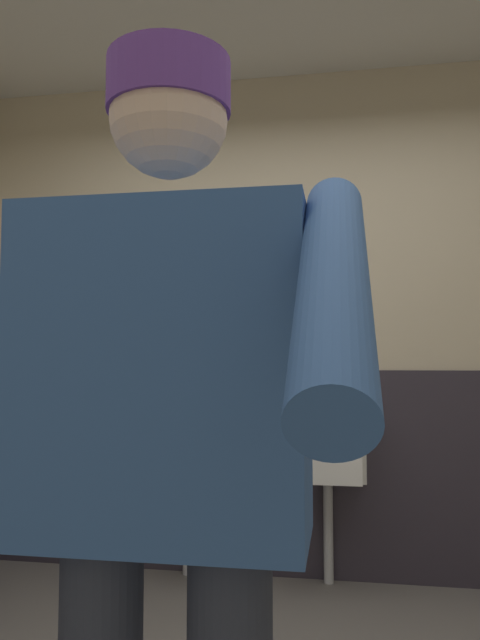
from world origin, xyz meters
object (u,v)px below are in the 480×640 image
(person, at_px, (164,455))
(urinal_left, at_px, (184,430))
(urinal_middle, at_px, (327,432))
(soap_dispenser, at_px, (170,337))

(person, bearing_deg, urinal_left, 104.11)
(urinal_middle, relative_size, soap_dispenser, 6.89)
(urinal_left, bearing_deg, person, -75.89)
(soap_dispenser, bearing_deg, person, -73.91)
(urinal_middle, distance_m, soap_dispenser, 1.00)
(urinal_middle, height_order, person, person)
(urinal_left, distance_m, person, 2.20)
(urinal_middle, xyz_separation_m, person, (-0.22, -2.12, 0.21))
(urinal_left, relative_size, soap_dispenser, 6.89)
(person, bearing_deg, soap_dispenser, 106.09)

